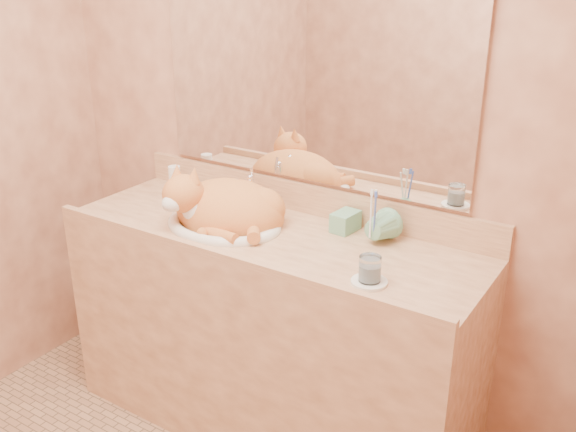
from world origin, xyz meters
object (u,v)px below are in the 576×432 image
Objects in this scene: vanity_counter at (270,334)px; water_glass at (370,269)px; toothbrush_cup at (372,232)px; sink_basin at (224,208)px; soap_dispenser at (337,214)px; cat at (223,205)px.

water_glass reaches higher than vanity_counter.
water_glass is (0.12, -0.25, -0.00)m from toothbrush_cup.
sink_basin reaches higher than toothbrush_cup.
water_glass is at bearing -4.60° from sink_basin.
soap_dispenser is 1.41× the size of toothbrush_cup.
sink_basin is 0.02m from cat.
toothbrush_cup is (0.36, 0.11, 0.48)m from vanity_counter.
water_glass is (0.26, -0.27, -0.03)m from soap_dispenser.
sink_basin is at bearing -166.84° from toothbrush_cup.
sink_basin reaches higher than water_glass.
cat is 0.70m from water_glass.
cat reaches higher than vanity_counter.
sink_basin is at bearing -173.98° from vanity_counter.
sink_basin is at bearing -153.57° from soap_dispenser.
cat is at bearing -168.48° from toothbrush_cup.
toothbrush_cup is at bearing 114.56° from water_glass.
soap_dispenser is 2.01× the size of water_glass.
cat is 5.37× the size of water_glass.
toothbrush_cup is (0.15, -0.02, -0.03)m from soap_dispenser.
soap_dispenser is 0.38m from water_glass.
vanity_counter is 19.61× the size of water_glass.
soap_dispenser reaches higher than sink_basin.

